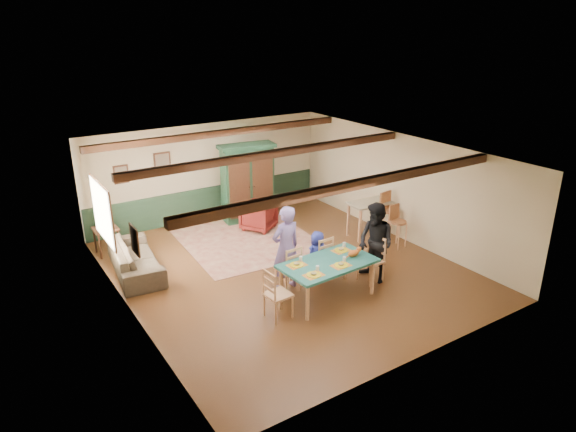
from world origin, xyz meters
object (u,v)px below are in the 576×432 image
armchair (258,216)px  end_table (107,241)px  table_lamp (104,216)px  bar_stool_right (390,216)px  sofa (135,258)px  cat (353,253)px  dining_table (328,280)px  dining_chair_end_right (371,260)px  armoire (248,183)px  person_child (317,254)px  bar_stool_left (398,227)px  dining_chair_far_left (288,267)px  person_man (286,248)px  person_woman (376,243)px  counter_table (369,219)px  dining_chair_far_right (320,257)px  dining_chair_end_left (278,293)px

armchair → end_table: (-3.86, 0.61, -0.04)m
table_lamp → bar_stool_right: bearing=-25.2°
sofa → bar_stool_right: 6.35m
cat → sofa: (-3.49, 3.35, -0.55)m
dining_table → dining_chair_end_right: (1.22, 0.07, 0.11)m
armoire → end_table: armoire is taller
person_child → bar_stool_left: (2.62, 0.20, 0.00)m
sofa → table_lamp: (-0.27, 1.33, 0.64)m
person_child → dining_chair_far_left: bearing=5.7°
dining_chair_end_right → person_man: size_ratio=0.55×
cat → dining_table: bearing=169.7°
person_woman → counter_table: 2.54m
table_lamp → person_man: bearing=-54.5°
dining_chair_end_right → sofa: (-4.12, 3.20, -0.17)m
dining_table → person_child: (0.37, 0.87, 0.14)m
dining_chair_far_right → bar_stool_left: bearing=-177.0°
dining_chair_far_right → armchair: size_ratio=1.23×
sofa → end_table: (-0.27, 1.33, -0.00)m
armoire → bar_stool_left: bearing=-51.4°
person_child → sofa: person_child is taller
person_man → cat: 1.39m
person_woman → end_table: size_ratio=2.62×
end_table → dining_table: bearing=-55.5°
armchair → bar_stool_left: 3.73m
armoire → armchair: (-0.12, -0.78, -0.71)m
end_table → bar_stool_right: 7.07m
cat → end_table: bearing=125.5°
bar_stool_left → dining_chair_end_left: bearing=-172.1°
person_man → person_woman: (1.79, -0.75, -0.04)m
dining_chair_end_right → sofa: dining_chair_end_right is taller
dining_table → cat: cat is taller
dining_chair_far_right → cat: dining_chair_far_right is taller
end_table → armoire: bearing=2.4°
dining_chair_end_right → armchair: dining_chair_end_right is taller
dining_chair_end_right → bar_stool_right: size_ratio=0.82×
dining_table → person_man: bearing=119.8°
sofa → dining_chair_far_left: bearing=-129.5°
dining_table → dining_chair_end_right: size_ratio=1.89×
table_lamp → dining_chair_end_right: bearing=-46.0°
sofa → dining_table: bearing=-131.8°
dining_chair_far_right → bar_stool_left: bar_stool_left is taller
dining_table → bar_stool_left: size_ratio=1.78×
person_woman → armoire: bearing=-177.0°
dining_chair_far_left → cat: dining_chair_far_left is taller
dining_chair_end_right → table_lamp: 6.33m
dining_table → table_lamp: (-3.17, 4.61, 0.57)m
armoire → dining_chair_end_right: bearing=-77.1°
dining_chair_far_right → person_man: size_ratio=0.55×
person_man → person_woman: bearing=154.1°
dining_chair_end_right → armoire: bearing=-178.3°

